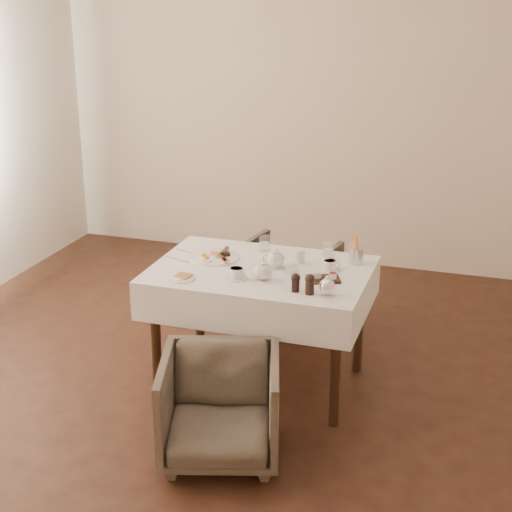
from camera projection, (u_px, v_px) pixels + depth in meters
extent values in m
plane|color=black|center=(210.00, 391.00, 4.78)|extent=(5.00, 5.00, 0.00)
plane|color=beige|center=(315.00, 94.00, 6.52)|extent=(4.50, 0.00, 4.50)
cube|color=black|center=(261.00, 274.00, 4.64)|extent=(1.20, 0.80, 0.04)
cube|color=white|center=(261.00, 287.00, 4.67)|extent=(1.28, 0.88, 0.23)
cylinder|color=black|center=(199.00, 299.00, 5.23)|extent=(0.06, 0.06, 0.70)
cylinder|color=black|center=(359.00, 320.00, 4.92)|extent=(0.06, 0.06, 0.70)
cylinder|color=black|center=(156.00, 342.00, 4.62)|extent=(0.06, 0.06, 0.70)
cylinder|color=black|center=(335.00, 369.00, 4.31)|extent=(0.06, 0.06, 0.70)
imported|color=#453C32|center=(220.00, 407.00, 4.06)|extent=(0.76, 0.77, 0.57)
imported|color=#453C32|center=(285.00, 284.00, 5.62)|extent=(0.75, 0.77, 0.60)
cylinder|color=white|center=(215.00, 257.00, 4.80)|extent=(0.30, 0.30, 0.01)
ellipsoid|color=orange|center=(216.00, 252.00, 4.84)|extent=(0.08, 0.07, 0.03)
cylinder|color=brown|center=(225.00, 250.00, 4.87)|extent=(0.04, 0.11, 0.03)
cylinder|color=black|center=(226.00, 254.00, 4.81)|extent=(0.06, 0.06, 0.02)
cube|color=#A33F26|center=(224.00, 260.00, 4.73)|extent=(0.10, 0.10, 0.01)
ellipsoid|color=#264C19|center=(220.00, 257.00, 4.78)|extent=(0.06, 0.05, 0.02)
cylinder|color=white|center=(181.00, 278.00, 4.48)|extent=(0.16, 0.16, 0.01)
cube|color=olive|center=(183.00, 276.00, 4.48)|extent=(0.09, 0.09, 0.01)
cube|color=white|center=(176.00, 278.00, 4.47)|extent=(0.13, 0.12, 0.01)
cylinder|color=white|center=(299.00, 256.00, 4.72)|extent=(0.07, 0.07, 0.08)
cylinder|color=white|center=(236.00, 278.00, 4.48)|extent=(0.13, 0.13, 0.01)
cylinder|color=white|center=(236.00, 273.00, 4.47)|extent=(0.11, 0.11, 0.06)
cylinder|color=#A6854A|center=(236.00, 268.00, 4.46)|extent=(0.07, 0.07, 0.00)
cylinder|color=white|center=(330.00, 269.00, 4.61)|extent=(0.12, 0.12, 0.01)
cylinder|color=white|center=(330.00, 265.00, 4.60)|extent=(0.08, 0.08, 0.05)
cylinder|color=#A6854A|center=(330.00, 261.00, 4.60)|extent=(0.07, 0.07, 0.00)
cylinder|color=silver|center=(265.00, 243.00, 4.92)|extent=(0.07, 0.07, 0.10)
cylinder|color=silver|center=(292.00, 265.00, 4.55)|extent=(0.08, 0.08, 0.10)
cylinder|color=silver|center=(328.00, 250.00, 4.81)|extent=(0.08, 0.08, 0.09)
cube|color=black|center=(323.00, 279.00, 4.45)|extent=(0.22, 0.19, 0.02)
cylinder|color=white|center=(316.00, 274.00, 4.46)|extent=(0.06, 0.06, 0.03)
cylinder|color=maroon|center=(333.00, 276.00, 4.44)|extent=(0.05, 0.05, 0.03)
cylinder|color=silver|center=(356.00, 256.00, 4.70)|extent=(0.08, 0.08, 0.10)
cube|color=silver|center=(187.00, 252.00, 4.90)|extent=(0.17, 0.08, 0.00)
cube|color=silver|center=(177.00, 260.00, 4.77)|extent=(0.19, 0.08, 0.00)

